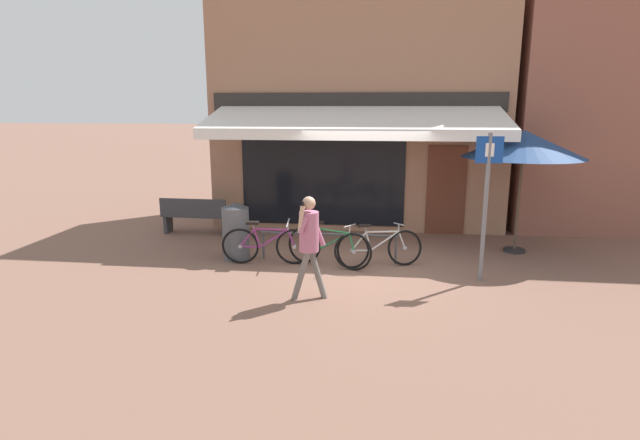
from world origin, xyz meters
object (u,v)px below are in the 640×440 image
Objects in this scene: bicycle_green at (329,247)px; bicycle_silver at (378,248)px; litter_bin at (236,231)px; cafe_parasol at (523,144)px; bicycle_purple at (267,245)px; park_bench at (195,215)px; parking_sign at (486,193)px; pedestrian_adult at (309,236)px.

bicycle_silver is (0.93, 0.09, -0.01)m from bicycle_green.
bicycle_green is 1.48× the size of litter_bin.
litter_bin is at bearing -168.02° from cafe_parasol.
litter_bin reaches higher than bicycle_purple.
cafe_parasol is at bearing 11.87° from bicycle_purple.
litter_bin reaches higher than bicycle_green.
cafe_parasol is 1.55× the size of park_bench.
bicycle_silver is at bearing -22.82° from park_bench.
park_bench is at bearing 138.24° from bicycle_silver.
parking_sign is at bearing 9.15° from bicycle_green.
litter_bin reaches higher than park_bench.
litter_bin is (-1.74, 1.93, -0.45)m from pedestrian_adult.
pedestrian_adult reaches higher than bicycle_green.
parking_sign is 6.70m from park_bench.
bicycle_silver is 4.74m from park_bench.
park_bench reaches higher than bicycle_green.
pedestrian_adult is at bearing -138.07° from bicycle_silver.
park_bench is at bearing 168.68° from bicycle_green.
pedestrian_adult is 0.66× the size of cafe_parasol.
cafe_parasol is at bearing -135.77° from pedestrian_adult.
pedestrian_adult is 4.99m from park_bench.
litter_bin is at bearing -167.42° from bicycle_green.
parking_sign reaches higher than bicycle_green.
pedestrian_adult is 2.64m from litter_bin.
litter_bin is 4.73m from parking_sign.
parking_sign reaches higher than pedestrian_adult.
bicycle_purple is at bearing 166.47° from bicycle_silver.
park_bench is (-6.09, 2.55, -1.09)m from parking_sign.
bicycle_silver is 0.67× the size of cafe_parasol.
bicycle_silver is at bearing -154.61° from cafe_parasol.
bicycle_green is at bearing 169.37° from parking_sign.
parking_sign is (2.83, 1.19, 0.53)m from pedestrian_adult.
cafe_parasol is at bearing 7.98° from bicycle_silver.
pedestrian_adult is 0.65× the size of parking_sign.
cafe_parasol is (3.88, 3.12, 1.20)m from pedestrian_adult.
bicycle_purple is 2.05m from pedestrian_adult.
parking_sign is (2.71, -0.51, 1.17)m from bicycle_green.
pedestrian_adult is at bearing -47.97° from litter_bin.
pedestrian_adult is 3.12m from parking_sign.
pedestrian_adult reaches higher than park_bench.
pedestrian_adult is 1.45× the size of litter_bin.
bicycle_green is at bearing -2.18° from bicycle_purple.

